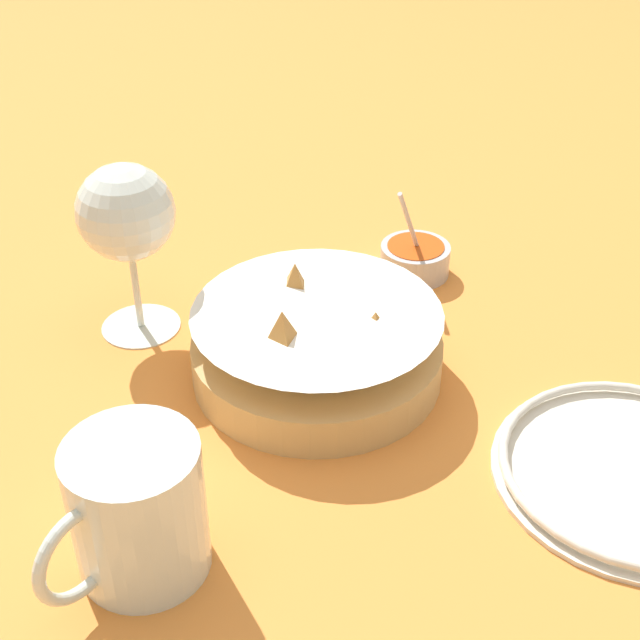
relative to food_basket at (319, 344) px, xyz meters
The scene contains 6 objects.
ground_plane 0.04m from the food_basket, 81.80° to the left, with size 4.00×4.00×0.00m, color orange.
food_basket is the anchor object (origin of this frame).
sauce_cup 0.21m from the food_basket, behind, with size 0.08×0.08×0.11m.
wine_glass 0.21m from the food_basket, 76.10° to the right, with size 0.09×0.09×0.18m.
beer_mug 0.26m from the food_basket, ahead, with size 0.14×0.10×0.11m.
side_plate 0.29m from the food_basket, 97.77° to the left, with size 0.23×0.23×0.01m.
Camera 1 is at (0.53, 0.37, 0.51)m, focal length 50.00 mm.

